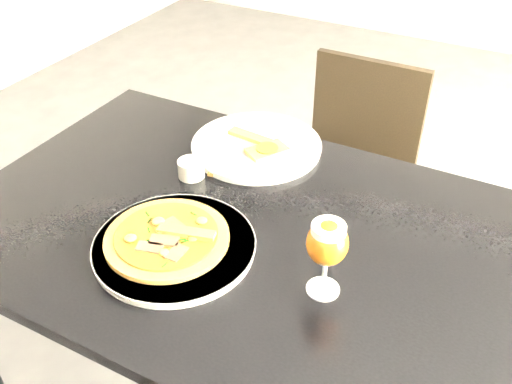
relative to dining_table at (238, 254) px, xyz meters
The scene contains 9 objects.
dining_table is the anchor object (origin of this frame).
chair_far 0.71m from the dining_table, 87.46° to the left, with size 0.38×0.38×0.82m.
plate_main 0.18m from the dining_table, 117.89° to the right, with size 0.32×0.32×0.02m, color white.
pizza 0.19m from the dining_table, 123.28° to the right, with size 0.25×0.25×0.03m.
plate_second 0.31m from the dining_table, 109.71° to the left, with size 0.32×0.32×0.02m, color white.
crust_scraps 0.30m from the dining_table, 106.70° to the left, with size 0.18×0.12×0.01m.
loose_crust 0.19m from the dining_table, 125.10° to the left, with size 0.10×0.02×0.01m, color olive.
sauce_cup 0.24m from the dining_table, 150.33° to the left, with size 0.06×0.06×0.04m.
beer_glass 0.32m from the dining_table, 22.13° to the right, with size 0.07×0.07×0.16m.
Camera 1 is at (0.28, -1.01, 1.51)m, focal length 40.00 mm.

